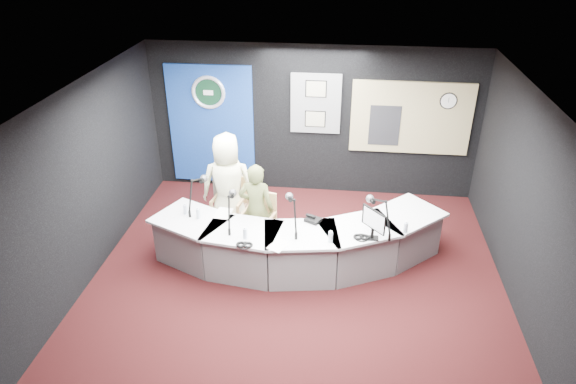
# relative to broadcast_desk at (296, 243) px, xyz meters

# --- Properties ---
(ground) EXTENTS (6.00, 6.00, 0.00)m
(ground) POSITION_rel_broadcast_desk_xyz_m (0.05, -0.55, -0.38)
(ground) COLOR black
(ground) RESTS_ON ground
(ceiling) EXTENTS (6.00, 6.00, 0.02)m
(ceiling) POSITION_rel_broadcast_desk_xyz_m (0.05, -0.55, 2.42)
(ceiling) COLOR silver
(ceiling) RESTS_ON ground
(wall_back) EXTENTS (6.00, 0.02, 2.80)m
(wall_back) POSITION_rel_broadcast_desk_xyz_m (0.05, 2.45, 1.02)
(wall_back) COLOR black
(wall_back) RESTS_ON ground
(wall_front) EXTENTS (6.00, 0.02, 2.80)m
(wall_front) POSITION_rel_broadcast_desk_xyz_m (0.05, -3.55, 1.02)
(wall_front) COLOR black
(wall_front) RESTS_ON ground
(wall_left) EXTENTS (0.02, 6.00, 2.80)m
(wall_left) POSITION_rel_broadcast_desk_xyz_m (-2.95, -0.55, 1.02)
(wall_left) COLOR black
(wall_left) RESTS_ON ground
(wall_right) EXTENTS (0.02, 6.00, 2.80)m
(wall_right) POSITION_rel_broadcast_desk_xyz_m (3.05, -0.55, 1.02)
(wall_right) COLOR black
(wall_right) RESTS_ON ground
(broadcast_desk) EXTENTS (4.50, 1.90, 0.75)m
(broadcast_desk) POSITION_rel_broadcast_desk_xyz_m (0.00, 0.00, 0.00)
(broadcast_desk) COLOR silver
(broadcast_desk) RESTS_ON ground
(backdrop_panel) EXTENTS (1.60, 0.05, 2.30)m
(backdrop_panel) POSITION_rel_broadcast_desk_xyz_m (-1.85, 2.42, 0.88)
(backdrop_panel) COLOR navy
(backdrop_panel) RESTS_ON wall_back
(agency_seal) EXTENTS (0.63, 0.07, 0.63)m
(agency_seal) POSITION_rel_broadcast_desk_xyz_m (-1.85, 2.38, 1.52)
(agency_seal) COLOR silver
(agency_seal) RESTS_ON backdrop_panel
(seal_center) EXTENTS (0.48, 0.01, 0.48)m
(seal_center) POSITION_rel_broadcast_desk_xyz_m (-1.85, 2.38, 1.52)
(seal_center) COLOR black
(seal_center) RESTS_ON backdrop_panel
(pinboard) EXTENTS (0.90, 0.04, 1.10)m
(pinboard) POSITION_rel_broadcast_desk_xyz_m (0.10, 2.42, 1.38)
(pinboard) COLOR slate
(pinboard) RESTS_ON wall_back
(framed_photo_upper) EXTENTS (0.34, 0.02, 0.27)m
(framed_photo_upper) POSITION_rel_broadcast_desk_xyz_m (0.10, 2.39, 1.65)
(framed_photo_upper) COLOR gray
(framed_photo_upper) RESTS_ON pinboard
(framed_photo_lower) EXTENTS (0.34, 0.02, 0.27)m
(framed_photo_lower) POSITION_rel_broadcast_desk_xyz_m (0.10, 2.39, 1.09)
(framed_photo_lower) COLOR gray
(framed_photo_lower) RESTS_ON pinboard
(booth_window_frame) EXTENTS (2.12, 0.06, 1.32)m
(booth_window_frame) POSITION_rel_broadcast_desk_xyz_m (1.80, 2.42, 1.18)
(booth_window_frame) COLOR tan
(booth_window_frame) RESTS_ON wall_back
(booth_glow) EXTENTS (2.00, 0.02, 1.20)m
(booth_glow) POSITION_rel_broadcast_desk_xyz_m (1.80, 2.41, 1.18)
(booth_glow) COLOR #FDCF9F
(booth_glow) RESTS_ON booth_window_frame
(equipment_rack) EXTENTS (0.55, 0.02, 0.75)m
(equipment_rack) POSITION_rel_broadcast_desk_xyz_m (1.35, 2.39, 1.03)
(equipment_rack) COLOR black
(equipment_rack) RESTS_ON booth_window_frame
(wall_clock) EXTENTS (0.28, 0.01, 0.28)m
(wall_clock) POSITION_rel_broadcast_desk_xyz_m (2.40, 2.39, 1.52)
(wall_clock) COLOR white
(wall_clock) RESTS_ON booth_window_frame
(armchair_left) EXTENTS (0.56, 0.56, 0.87)m
(armchair_left) POSITION_rel_broadcast_desk_xyz_m (-1.19, 0.76, 0.06)
(armchair_left) COLOR tan
(armchair_left) RESTS_ON ground
(armchair_right) EXTENTS (0.60, 0.60, 0.87)m
(armchair_right) POSITION_rel_broadcast_desk_xyz_m (-0.64, 0.28, 0.06)
(armchair_right) COLOR tan
(armchair_right) RESTS_ON ground
(draped_jacket) EXTENTS (0.51, 0.18, 0.70)m
(draped_jacket) POSITION_rel_broadcast_desk_xyz_m (-1.25, 1.01, 0.24)
(draped_jacket) COLOR #6A6359
(draped_jacket) RESTS_ON armchair_left
(person_man) EXTENTS (0.93, 0.67, 1.76)m
(person_man) POSITION_rel_broadcast_desk_xyz_m (-1.19, 0.76, 0.51)
(person_man) COLOR #EFEFBF
(person_man) RESTS_ON ground
(person_woman) EXTENTS (0.58, 0.40, 1.51)m
(person_woman) POSITION_rel_broadcast_desk_xyz_m (-0.64, 0.28, 0.38)
(person_woman) COLOR #545B30
(person_woman) RESTS_ON ground
(computer_monitor) EXTENTS (0.32, 0.37, 0.31)m
(computer_monitor) POSITION_rel_broadcast_desk_xyz_m (1.10, -0.33, 0.70)
(computer_monitor) COLOR black
(computer_monitor) RESTS_ON broadcast_desk
(desk_phone) EXTENTS (0.27, 0.25, 0.05)m
(desk_phone) POSITION_rel_broadcast_desk_xyz_m (0.25, 0.03, 0.40)
(desk_phone) COLOR black
(desk_phone) RESTS_ON broadcast_desk
(headphones_near) EXTENTS (0.22, 0.22, 0.04)m
(headphones_near) POSITION_rel_broadcast_desk_xyz_m (0.96, -0.34, 0.39)
(headphones_near) COLOR black
(headphones_near) RESTS_ON broadcast_desk
(headphones_far) EXTENTS (0.20, 0.20, 0.03)m
(headphones_far) POSITION_rel_broadcast_desk_xyz_m (-0.64, -0.71, 0.39)
(headphones_far) COLOR black
(headphones_far) RESTS_ON broadcast_desk
(paper_stack) EXTENTS (0.26, 0.35, 0.00)m
(paper_stack) POSITION_rel_broadcast_desk_xyz_m (-1.12, 0.10, 0.38)
(paper_stack) COLOR white
(paper_stack) RESTS_ON broadcast_desk
(notepad) EXTENTS (0.32, 0.36, 0.00)m
(notepad) POSITION_rel_broadcast_desk_xyz_m (-0.18, -0.65, 0.38)
(notepad) COLOR white
(notepad) RESTS_ON broadcast_desk
(boom_mic_a) EXTENTS (0.20, 0.74, 0.60)m
(boom_mic_a) POSITION_rel_broadcast_desk_xyz_m (-1.56, 0.25, 0.68)
(boom_mic_a) COLOR black
(boom_mic_a) RESTS_ON broadcast_desk
(boom_mic_b) EXTENTS (0.19, 0.74, 0.60)m
(boom_mic_b) POSITION_rel_broadcast_desk_xyz_m (-0.93, -0.16, 0.68)
(boom_mic_b) COLOR black
(boom_mic_b) RESTS_ON broadcast_desk
(boom_mic_c) EXTENTS (0.28, 0.72, 0.60)m
(boom_mic_c) POSITION_rel_broadcast_desk_xyz_m (-0.04, -0.16, 0.68)
(boom_mic_c) COLOR black
(boom_mic_c) RESTS_ON broadcast_desk
(boom_mic_d) EXTENTS (0.40, 0.67, 0.60)m
(boom_mic_d) POSITION_rel_broadcast_desk_xyz_m (1.20, -0.07, 0.68)
(boom_mic_d) COLOR black
(boom_mic_d) RESTS_ON broadcast_desk
(water_bottles) EXTENTS (3.32, 0.63, 0.18)m
(water_bottles) POSITION_rel_broadcast_desk_xyz_m (-0.05, -0.25, 0.46)
(water_bottles) COLOR silver
(water_bottles) RESTS_ON broadcast_desk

